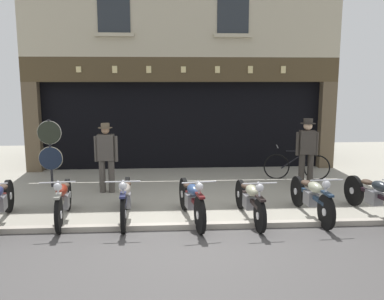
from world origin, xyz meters
TOP-DOWN VIEW (x-y plane):
  - ground at (0.00, -0.98)m, footprint 21.17×22.00m
  - shop_facade at (-0.00, 7.02)m, footprint 9.47×4.42m
  - motorcycle_far_left at (-3.66, 0.60)m, footprint 0.62×2.01m
  - motorcycle_left at (-2.50, 0.68)m, footprint 0.62×1.98m
  - motorcycle_center_left at (-1.32, 0.66)m, footprint 0.62×2.09m
  - motorcycle_center at (-0.05, 0.50)m, footprint 0.62×2.05m
  - motorcycle_center_right at (1.08, 0.49)m, footprint 0.62×2.02m
  - motorcycle_right at (2.32, 0.57)m, footprint 0.62×2.06m
  - motorcycle_far_right at (3.59, 0.55)m, footprint 0.62×2.05m
  - salesman_left at (-1.94, 2.68)m, footprint 0.56×0.33m
  - shopkeeper_center at (2.99, 2.89)m, footprint 0.56×0.37m
  - tyre_sign_pole at (-3.39, 3.26)m, footprint 0.59×0.06m
  - advert_board_near at (1.91, 5.40)m, footprint 0.74×0.03m
  - leaning_bicycle at (3.01, 3.66)m, footprint 1.74×0.53m

SIDE VIEW (x-z plane):
  - ground at x=0.00m, z-range -0.13..0.05m
  - leaning_bicycle at x=3.01m, z-range -0.10..0.84m
  - motorcycle_center_right at x=1.08m, z-range -0.04..0.86m
  - motorcycle_right at x=2.32m, z-range -0.04..0.89m
  - motorcycle_left at x=-2.50m, z-range -0.04..0.89m
  - motorcycle_far_right at x=3.59m, z-range -0.03..0.89m
  - motorcycle_center_left at x=-1.32m, z-range -0.03..0.90m
  - motorcycle_far_left at x=-3.66m, z-range -0.03..0.90m
  - motorcycle_center at x=-0.05m, z-range -0.03..0.90m
  - salesman_left at x=-1.94m, z-range 0.09..1.75m
  - shopkeeper_center at x=2.99m, z-range 0.11..1.83m
  - tyre_sign_pole at x=-3.39m, z-range 0.18..1.89m
  - shop_facade at x=0.00m, z-range -1.37..4.72m
  - advert_board_near at x=1.91m, z-range 1.19..2.30m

